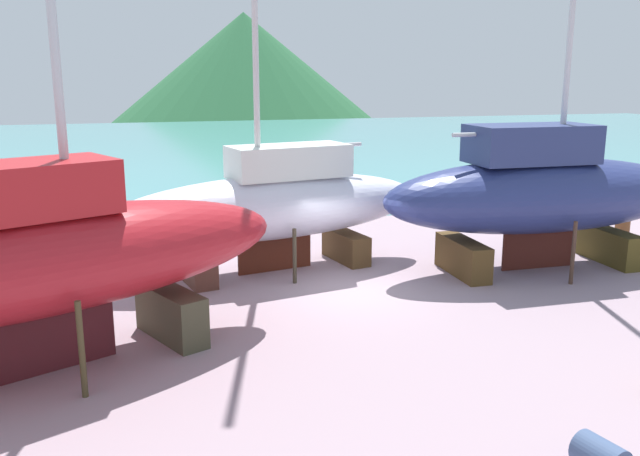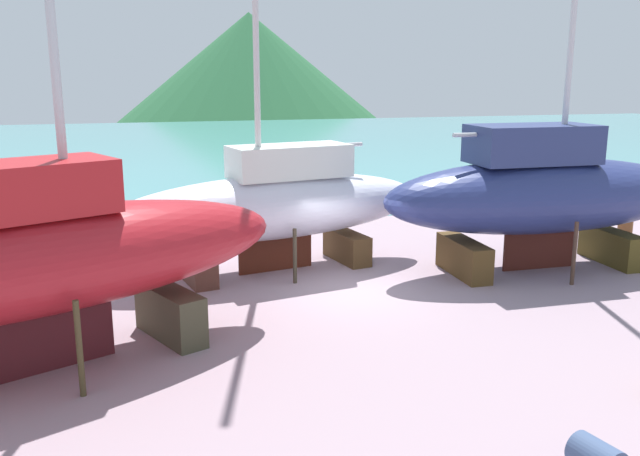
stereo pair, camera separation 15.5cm
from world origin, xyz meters
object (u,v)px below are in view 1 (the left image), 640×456
sailboat_far_slipway (542,192)px  barrel_tipped_left (600,456)px  sailboat_large_starboard (275,203)px  sailboat_small_center (43,258)px  barrel_ochre (622,226)px

sailboat_far_slipway → barrel_tipped_left: (-5.55, -10.10, -2.18)m
sailboat_far_slipway → sailboat_large_starboard: 8.26m
sailboat_small_center → sailboat_large_starboard: bearing=19.7°
sailboat_small_center → barrel_tipped_left: sailboat_small_center is taller
sailboat_small_center → sailboat_large_starboard: (6.04, 5.88, -0.28)m
sailboat_far_slipway → sailboat_large_starboard: size_ratio=0.99×
sailboat_large_starboard → sailboat_far_slipway: bearing=154.7°
sailboat_small_center → barrel_ochre: size_ratio=20.89×
sailboat_far_slipway → barrel_ochre: size_ratio=23.91×
sailboat_far_slipway → barrel_tipped_left: size_ratio=23.99×
barrel_ochre → sailboat_far_slipway: bearing=-152.8°
barrel_ochre → sailboat_large_starboard: bearing=-176.3°
sailboat_small_center → barrel_tipped_left: (8.49, -6.26, -2.16)m
sailboat_small_center → sailboat_large_starboard: sailboat_large_starboard is taller
sailboat_large_starboard → barrel_tipped_left: bearing=90.3°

